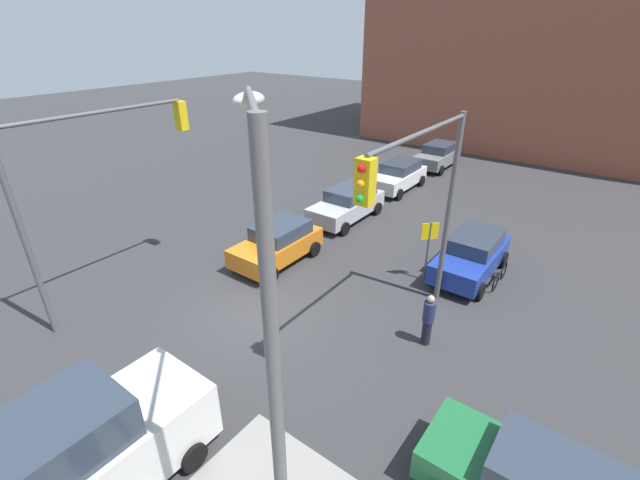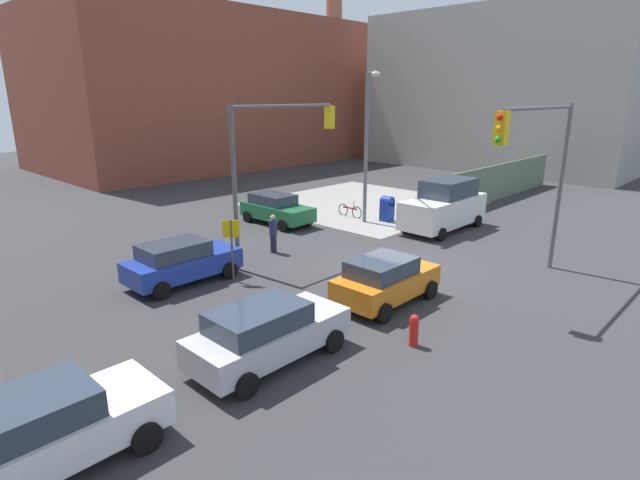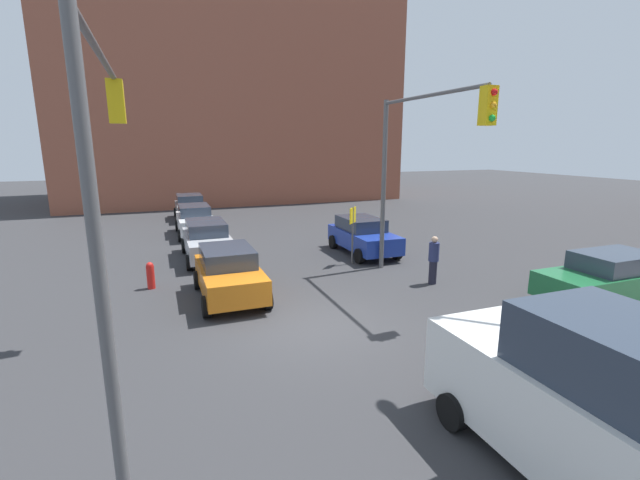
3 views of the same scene
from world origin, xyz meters
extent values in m
plane|color=#333335|center=(0.00, 0.00, 0.00)|extent=(120.00, 120.00, 0.00)
cube|color=gray|center=(9.00, 9.00, 0.01)|extent=(12.00, 12.00, 0.01)
cube|color=#607056|center=(16.13, 3.20, 1.20)|extent=(16.25, 0.12, 2.40)
cube|color=brown|center=(14.61, 34.00, 7.10)|extent=(32.00, 18.00, 14.21)
cube|color=#9E9B93|center=(36.00, 10.57, 7.16)|extent=(20.00, 24.00, 14.31)
cylinder|color=brown|center=(29.17, 30.00, 8.70)|extent=(1.80, 1.80, 17.40)
cylinder|color=#59595B|center=(-4.50, 4.50, 3.25)|extent=(0.18, 0.18, 6.50)
cylinder|color=#59595B|center=(-1.80, 4.50, 6.38)|extent=(5.40, 0.12, 0.12)
cube|color=yellow|center=(0.90, 4.50, 5.85)|extent=(0.32, 0.36, 1.00)
sphere|color=red|center=(1.08, 4.50, 6.17)|extent=(0.18, 0.18, 0.18)
sphere|color=orange|center=(1.08, 4.50, 5.85)|extent=(0.18, 0.18, 0.18)
sphere|color=green|center=(1.08, 4.50, 5.53)|extent=(0.18, 0.18, 0.18)
cylinder|color=#59595B|center=(4.50, -4.50, 3.25)|extent=(0.18, 0.18, 6.50)
cylinder|color=#59595B|center=(1.59, -4.50, 6.38)|extent=(5.82, 0.12, 0.12)
cube|color=yellow|center=(-1.32, -4.50, 5.85)|extent=(0.32, 0.36, 1.00)
sphere|color=red|center=(-1.50, -4.50, 6.17)|extent=(0.18, 0.18, 0.18)
sphere|color=orange|center=(-1.50, -4.50, 5.85)|extent=(0.18, 0.18, 0.18)
sphere|color=green|center=(-1.50, -4.50, 5.53)|extent=(0.18, 0.18, 0.18)
cylinder|color=slate|center=(5.20, 5.80, 4.00)|extent=(0.20, 0.20, 8.00)
cylinder|color=slate|center=(4.39, 4.92, 7.90)|extent=(1.70, 1.84, 0.10)
ellipsoid|color=silver|center=(3.58, 4.03, 7.75)|extent=(0.56, 0.36, 0.24)
cylinder|color=#4C4C4C|center=(-5.40, 3.62, 1.20)|extent=(0.08, 0.08, 2.40)
cube|color=yellow|center=(-5.40, 3.62, 2.05)|extent=(0.48, 0.48, 0.64)
cube|color=navy|center=(6.20, 5.00, 0.57)|extent=(0.56, 0.64, 1.15)
cylinder|color=navy|center=(6.20, 5.00, 1.15)|extent=(0.56, 0.64, 0.56)
cylinder|color=red|center=(-5.00, -4.20, 0.40)|extent=(0.26, 0.26, 0.80)
sphere|color=red|center=(-5.00, -4.20, 0.82)|extent=(0.24, 0.24, 0.24)
cube|color=#1E6638|center=(1.57, 8.98, 0.70)|extent=(1.80, 4.30, 0.75)
cube|color=#2D3847|center=(1.57, 9.32, 1.35)|extent=(1.58, 2.41, 0.55)
cylinder|color=black|center=(2.47, 7.52, 0.32)|extent=(0.22, 0.64, 0.64)
cylinder|color=black|center=(0.67, 7.52, 0.32)|extent=(0.22, 0.64, 0.64)
cylinder|color=black|center=(2.47, 10.44, 0.32)|extent=(0.22, 0.64, 0.64)
cylinder|color=black|center=(0.67, 10.44, 0.32)|extent=(0.22, 0.64, 0.64)
cube|color=#1E389E|center=(-6.78, 4.83, 0.70)|extent=(4.21, 1.80, 0.75)
cube|color=#2D3847|center=(-7.12, 4.83, 1.35)|extent=(2.36, 1.58, 0.55)
cylinder|color=black|center=(-5.35, 5.73, 0.32)|extent=(0.64, 0.22, 0.64)
cylinder|color=black|center=(-5.35, 3.93, 0.32)|extent=(0.64, 0.22, 0.64)
cylinder|color=black|center=(-8.21, 5.73, 0.32)|extent=(0.64, 0.22, 0.64)
cylinder|color=black|center=(-8.21, 3.93, 0.32)|extent=(0.64, 0.22, 0.64)
cube|color=#B7BABF|center=(-8.32, -1.91, 0.70)|extent=(4.44, 1.80, 0.75)
cube|color=#2D3847|center=(-8.67, -1.91, 1.35)|extent=(2.49, 1.58, 0.55)
cylinder|color=black|center=(-6.81, -1.01, 0.32)|extent=(0.64, 0.22, 0.64)
cylinder|color=black|center=(-6.81, -2.81, 0.32)|extent=(0.64, 0.22, 0.64)
cylinder|color=black|center=(-9.83, -1.01, 0.32)|extent=(0.64, 0.22, 0.64)
cylinder|color=black|center=(-9.83, -2.81, 0.32)|extent=(0.64, 0.22, 0.64)
cube|color=white|center=(-13.78, -1.95, 0.70)|extent=(4.26, 1.80, 0.75)
cube|color=#2D3847|center=(-14.12, -1.95, 1.35)|extent=(2.39, 1.58, 0.55)
cylinder|color=black|center=(-12.34, -1.05, 0.32)|extent=(0.64, 0.22, 0.64)
cylinder|color=black|center=(-12.34, -2.85, 0.32)|extent=(0.64, 0.22, 0.64)
cube|color=orange|center=(-3.05, -1.81, 0.70)|extent=(3.91, 1.80, 0.75)
cube|color=#2D3847|center=(-3.36, -1.81, 1.35)|extent=(2.19, 1.58, 0.55)
cylinder|color=black|center=(-1.72, -0.91, 0.32)|extent=(0.64, 0.22, 0.64)
cylinder|color=black|center=(-1.72, -2.71, 0.32)|extent=(0.64, 0.22, 0.64)
cylinder|color=black|center=(-4.38, -0.91, 0.32)|extent=(0.64, 0.22, 0.64)
cylinder|color=black|center=(-4.38, -2.71, 0.32)|extent=(0.64, 0.22, 0.64)
cube|color=white|center=(6.71, 1.80, 1.02)|extent=(5.40, 2.10, 1.40)
cube|color=#2D3847|center=(7.14, 1.80, 2.17)|extent=(3.02, 1.85, 0.90)
cylinder|color=black|center=(4.87, 0.75, 0.32)|extent=(0.64, 0.22, 0.64)
cylinder|color=black|center=(4.87, 2.85, 0.32)|extent=(0.64, 0.22, 0.64)
cylinder|color=black|center=(8.55, 0.75, 0.32)|extent=(0.64, 0.22, 0.64)
cylinder|color=black|center=(8.55, 2.85, 0.32)|extent=(0.64, 0.22, 0.64)
cylinder|color=navy|center=(-2.00, 5.20, 1.17)|extent=(0.36, 0.36, 0.67)
sphere|color=tan|center=(-2.00, 5.20, 1.62)|extent=(0.23, 0.23, 0.23)
cylinder|color=#1E1E2D|center=(-2.00, 5.20, 0.42)|extent=(0.28, 0.28, 0.84)
torus|color=black|center=(5.60, 7.72, 0.33)|extent=(0.05, 0.71, 0.71)
torus|color=black|center=(5.60, 6.68, 0.33)|extent=(0.05, 0.71, 0.71)
cube|color=maroon|center=(5.60, 7.20, 0.51)|extent=(0.04, 1.04, 0.08)
cylinder|color=maroon|center=(5.60, 6.92, 0.75)|extent=(0.04, 0.04, 0.40)
torus|color=black|center=(-6.28, 6.00, 0.33)|extent=(0.71, 0.05, 0.71)
torus|color=black|center=(-7.32, 6.00, 0.33)|extent=(0.71, 0.05, 0.71)
cube|color=black|center=(-6.80, 6.00, 0.51)|extent=(1.04, 0.04, 0.08)
cylinder|color=black|center=(-7.08, 6.00, 0.75)|extent=(0.04, 0.04, 0.40)
camera|label=1|loc=(8.18, 8.77, 8.73)|focal=24.00mm
camera|label=2|loc=(-15.98, -11.08, 6.79)|focal=28.00mm
camera|label=3|loc=(10.23, -3.74, 4.84)|focal=24.00mm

